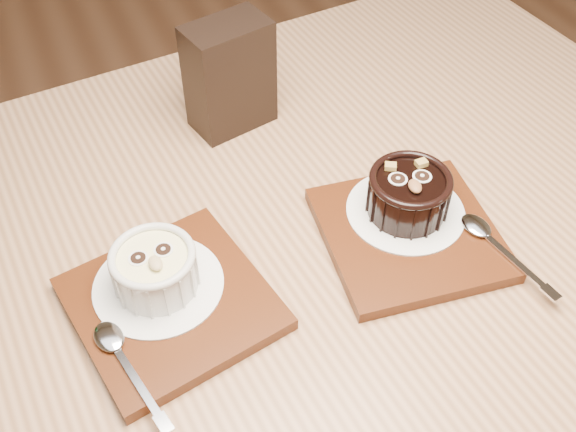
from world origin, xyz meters
The scene contains 10 objects.
table centered at (-0.01, 0.09, 0.66)m, with size 1.27×0.91×0.75m.
tray_left centered at (-0.11, 0.06, 0.76)m, with size 0.18×0.18×0.01m, color #52230D.
doily_left centered at (-0.12, 0.08, 0.77)m, with size 0.13×0.13×0.00m, color white.
ramekin_white centered at (-0.12, 0.08, 0.79)m, with size 0.08×0.08×0.05m.
spoon_left centered at (-0.17, 0.00, 0.77)m, with size 0.03×0.13×0.01m, color silver, non-canonical shape.
tray_right centered at (0.15, 0.05, 0.76)m, with size 0.18×0.18×0.01m, color #52230D.
doily_right centered at (0.16, 0.07, 0.77)m, with size 0.13×0.13×0.00m, color white.
ramekin_dark centered at (0.16, 0.07, 0.79)m, with size 0.09×0.09×0.05m.
spoon_right centered at (0.22, -0.01, 0.77)m, with size 0.03×0.13×0.01m, color silver, non-canonical shape.
condiment_stand centered at (0.05, 0.31, 0.82)m, with size 0.10×0.06×0.14m, color black.
Camera 1 is at (-0.16, -0.35, 1.30)m, focal length 42.00 mm.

